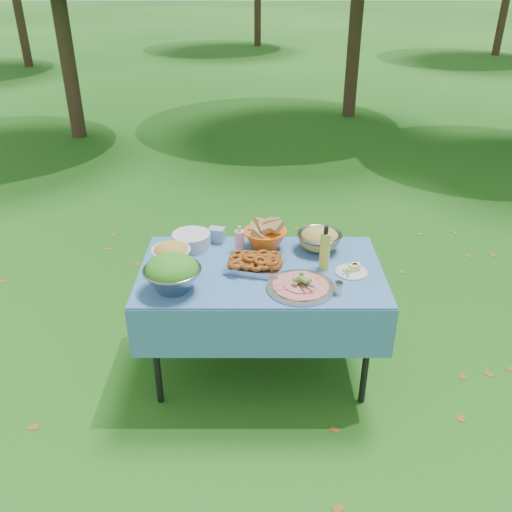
{
  "coord_description": "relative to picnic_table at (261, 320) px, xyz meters",
  "views": [
    {
      "loc": [
        -0.03,
        -2.84,
        2.39
      ],
      "look_at": [
        -0.03,
        0.0,
        0.85
      ],
      "focal_mm": 38.0,
      "sensor_mm": 36.0,
      "label": 1
    }
  ],
  "objects": [
    {
      "name": "pasta_bowl_steel",
      "position": [
        0.37,
        0.26,
        0.46
      ],
      "size": [
        0.31,
        0.31,
        0.15
      ],
      "primitive_type": null,
      "rotation": [
        0.0,
        0.0,
        -0.12
      ],
      "color": "gray",
      "rests_on": "picnic_table"
    },
    {
      "name": "cheese_plate",
      "position": [
        0.54,
        -0.05,
        0.41
      ],
      "size": [
        0.23,
        0.23,
        0.05
      ],
      "primitive_type": "cylinder",
      "rotation": [
        0.0,
        0.0,
        0.24
      ],
      "color": "silver",
      "rests_on": "picnic_table"
    },
    {
      "name": "pasta_bowl_white",
      "position": [
        -0.55,
        0.08,
        0.45
      ],
      "size": [
        0.29,
        0.29,
        0.13
      ],
      "primitive_type": null,
      "rotation": [
        0.0,
        0.0,
        0.28
      ],
      "color": "silver",
      "rests_on": "picnic_table"
    },
    {
      "name": "shaker",
      "position": [
        0.43,
        -0.28,
        0.42
      ],
      "size": [
        0.05,
        0.05,
        0.07
      ],
      "primitive_type": "cylinder",
      "rotation": [
        0.0,
        0.0,
        0.06
      ],
      "color": "silver",
      "rests_on": "picnic_table"
    },
    {
      "name": "charcuterie_platter",
      "position": [
        0.22,
        -0.22,
        0.43
      ],
      "size": [
        0.42,
        0.42,
        0.09
      ],
      "primitive_type": "cylinder",
      "rotation": [
        0.0,
        0.0,
        0.07
      ],
      "color": "#B7B9BE",
      "rests_on": "picnic_table"
    },
    {
      "name": "plate_stack",
      "position": [
        -0.45,
        0.29,
        0.43
      ],
      "size": [
        0.33,
        0.33,
        0.09
      ],
      "primitive_type": "cylinder",
      "rotation": [
        0.0,
        0.0,
        0.43
      ],
      "color": "silver",
      "rests_on": "picnic_table"
    },
    {
      "name": "wipes_box",
      "position": [
        -0.29,
        0.37,
        0.43
      ],
      "size": [
        0.12,
        0.1,
        0.09
      ],
      "primitive_type": "cube",
      "rotation": [
        0.0,
        0.0,
        -0.27
      ],
      "color": "#78ABC8",
      "rests_on": "picnic_table"
    },
    {
      "name": "picnic_table",
      "position": [
        0.0,
        0.0,
        0.0
      ],
      "size": [
        1.46,
        0.86,
        0.76
      ],
      "primitive_type": "cube",
      "color": "#72ADDB",
      "rests_on": "ground"
    },
    {
      "name": "bread_bowl",
      "position": [
        0.03,
        0.28,
        0.47
      ],
      "size": [
        0.31,
        0.31,
        0.19
      ],
      "primitive_type": null,
      "rotation": [
        0.0,
        0.0,
        -0.11
      ],
      "color": "orange",
      "rests_on": "picnic_table"
    },
    {
      "name": "sanitizer_bottle",
      "position": [
        -0.14,
        0.23,
        0.47
      ],
      "size": [
        0.07,
        0.07,
        0.17
      ],
      "primitive_type": "cylinder",
      "rotation": [
        0.0,
        0.0,
        0.25
      ],
      "color": "pink",
      "rests_on": "picnic_table"
    },
    {
      "name": "salad_bowl",
      "position": [
        -0.5,
        -0.24,
        0.49
      ],
      "size": [
        0.41,
        0.41,
        0.21
      ],
      "primitive_type": null,
      "rotation": [
        0.0,
        0.0,
        -0.32
      ],
      "color": "gray",
      "rests_on": "picnic_table"
    },
    {
      "name": "ground",
      "position": [
        0.0,
        0.0,
        -0.38
      ],
      "size": [
        80.0,
        80.0,
        0.0
      ],
      "primitive_type": "plane",
      "color": "#0A3509",
      "rests_on": "ground"
    },
    {
      "name": "fried_tray",
      "position": [
        -0.04,
        -0.0,
        0.42
      ],
      "size": [
        0.38,
        0.31,
        0.08
      ],
      "primitive_type": "cube",
      "rotation": [
        0.0,
        0.0,
        -0.25
      ],
      "color": "#B8B7BC",
      "rests_on": "picnic_table"
    },
    {
      "name": "oil_bottle",
      "position": [
        0.38,
        0.01,
        0.52
      ],
      "size": [
        0.08,
        0.08,
        0.28
      ],
      "primitive_type": "cylinder",
      "rotation": [
        0.0,
        0.0,
        0.28
      ],
      "color": "#BEC93D",
      "rests_on": "picnic_table"
    }
  ]
}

